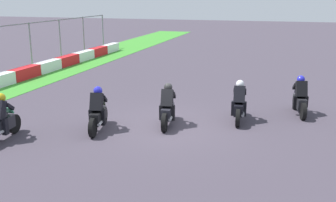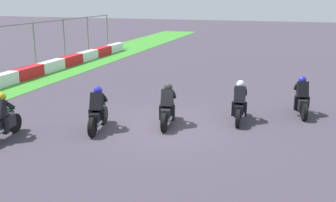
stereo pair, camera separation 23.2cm
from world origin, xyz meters
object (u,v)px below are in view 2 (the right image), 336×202
at_px(rider_lane_b, 240,105).
at_px(rider_lane_a, 301,99).
at_px(rider_lane_d, 98,112).
at_px(rider_lane_e, 1,120).
at_px(rider_lane_c, 168,108).

bearing_deg(rider_lane_b, rider_lane_a, -59.19).
xyz_separation_m(rider_lane_d, rider_lane_e, (-1.75, 2.50, 0.00)).
xyz_separation_m(rider_lane_a, rider_lane_b, (-1.52, 2.14, 0.00)).
distance_m(rider_lane_a, rider_lane_c, 5.26).
xyz_separation_m(rider_lane_a, rider_lane_c, (-2.75, 4.48, 0.00)).
relative_size(rider_lane_a, rider_lane_d, 1.00).
bearing_deg(rider_lane_b, rider_lane_d, 113.98).
height_order(rider_lane_b, rider_lane_e, same).
relative_size(rider_lane_a, rider_lane_c, 1.00).
bearing_deg(rider_lane_e, rider_lane_c, -63.89).
distance_m(rider_lane_d, rider_lane_e, 3.05).
height_order(rider_lane_a, rider_lane_b, same).
xyz_separation_m(rider_lane_c, rider_lane_e, (-2.94, 4.61, 0.00)).
bearing_deg(rider_lane_b, rider_lane_c, 113.11).
distance_m(rider_lane_a, rider_lane_e, 10.72).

